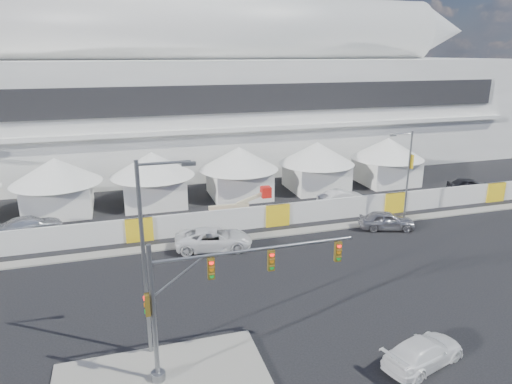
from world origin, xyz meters
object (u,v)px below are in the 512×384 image
object	(u,v)px
lot_car_c	(30,225)
streetlight_curb	(407,170)
streetlight_median	(149,247)
boom_lift	(224,217)
lot_car_b	(469,185)
lot_car_a	(342,198)
traffic_mast	(202,299)
pickup_near	(423,352)
sedan_silver	(387,220)
pickup_curb	(214,239)

from	to	relation	value
lot_car_c	streetlight_curb	distance (m)	33.39
streetlight_median	boom_lift	size ratio (longest dim) A/B	1.51
lot_car_b	lot_car_a	bearing A→B (deg)	110.24
traffic_mast	pickup_near	bearing A→B (deg)	-13.27
sedan_silver	lot_car_b	xyz separation A→B (m)	(14.91, 7.06, -0.02)
traffic_mast	streetlight_curb	size ratio (longest dim) A/B	1.22
sedan_silver	traffic_mast	xyz separation A→B (m)	(-18.85, -13.96, 3.24)
pickup_near	streetlight_median	bearing A→B (deg)	53.02
streetlight_curb	streetlight_median	bearing A→B (deg)	-150.66
lot_car_a	traffic_mast	bearing A→B (deg)	134.65
streetlight_median	streetlight_curb	bearing A→B (deg)	29.34
pickup_curb	lot_car_a	xyz separation A→B (m)	(14.57, 6.54, -0.02)
lot_car_a	sedan_silver	bearing A→B (deg)	-177.55
pickup_curb	streetlight_curb	distance (m)	18.57
sedan_silver	pickup_near	distance (m)	18.42
lot_car_a	streetlight_curb	size ratio (longest dim) A/B	0.60
lot_car_c	streetlight_median	bearing A→B (deg)	-172.76
lot_car_c	lot_car_a	bearing A→B (deg)	-109.33
sedan_silver	lot_car_a	world-z (taller)	lot_car_a
lot_car_c	streetlight_curb	world-z (taller)	streetlight_curb
traffic_mast	streetlight_curb	bearing A→B (deg)	35.86
sedan_silver	lot_car_a	size ratio (longest dim) A/B	0.96
pickup_curb	streetlight_curb	xyz separation A→B (m)	(18.09, 1.32, 3.97)
lot_car_b	boom_lift	size ratio (longest dim) A/B	0.69
lot_car_b	boom_lift	bearing A→B (deg)	114.34
pickup_near	streetlight_median	distance (m)	14.53
streetlight_curb	boom_lift	size ratio (longest dim) A/B	1.23
lot_car_c	boom_lift	size ratio (longest dim) A/B	0.77
lot_car_b	streetlight_median	distance (m)	40.80
lot_car_a	lot_car_b	distance (m)	15.74
pickup_near	boom_lift	bearing A→B (deg)	-2.20
sedan_silver	pickup_near	xyz separation A→B (m)	(-8.29, -16.45, -0.12)
lot_car_a	streetlight_median	bearing A→B (deg)	128.17
lot_car_c	streetlight_curb	xyz separation A→B (m)	(32.51, -6.48, 4.07)
pickup_near	streetlight_curb	xyz separation A→B (m)	(10.98, 18.07, 4.12)
streetlight_curb	lot_car_b	bearing A→B (deg)	24.03
streetlight_median	streetlight_curb	world-z (taller)	streetlight_median
lot_car_b	streetlight_median	xyz separation A→B (m)	(-35.87, -18.74, 5.18)
lot_car_b	boom_lift	world-z (taller)	boom_lift
traffic_mast	streetlight_median	world-z (taller)	streetlight_median
lot_car_a	boom_lift	bearing A→B (deg)	95.43
traffic_mast	streetlight_median	distance (m)	3.65
lot_car_c	streetlight_curb	size ratio (longest dim) A/B	0.62
lot_car_a	boom_lift	world-z (taller)	boom_lift
sedan_silver	traffic_mast	bearing A→B (deg)	144.70
lot_car_c	streetlight_median	world-z (taller)	streetlight_median
sedan_silver	boom_lift	xyz separation A→B (m)	(-13.60, 4.62, 0.11)
lot_car_c	lot_car_b	bearing A→B (deg)	-108.18
traffic_mast	sedan_silver	bearing A→B (deg)	36.52
sedan_silver	pickup_curb	xyz separation A→B (m)	(-15.39, 0.30, 0.03)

